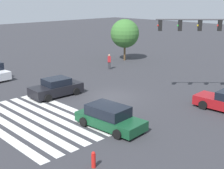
{
  "coord_description": "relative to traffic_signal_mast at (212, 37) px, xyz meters",
  "views": [
    {
      "loc": [
        17.87,
        -17.44,
        8.16
      ],
      "look_at": [
        0.0,
        0.0,
        1.1
      ],
      "focal_mm": 50.0,
      "sensor_mm": 36.0,
      "label": 1
    }
  ],
  "objects": [
    {
      "name": "traffic_signal_mast",
      "position": [
        0.0,
        0.0,
        0.0
      ],
      "size": [
        5.24,
        5.24,
        6.68
      ],
      "rotation": [
        0.0,
        0.0,
        -2.36
      ],
      "color": "#47474C",
      "rests_on": "ground_plane"
    },
    {
      "name": "pedestrian",
      "position": [
        -13.29,
        1.44,
        -4.1
      ],
      "size": [
        0.41,
        0.41,
        1.76
      ],
      "rotation": [
        0.0,
        0.0,
        -0.74
      ],
      "color": "#38383D",
      "rests_on": "ground_plane"
    },
    {
      "name": "car_1",
      "position": [
        -9.2,
        -8.72,
        -4.39
      ],
      "size": [
        2.31,
        4.52,
        1.52
      ],
      "rotation": [
        0.0,
        0.0,
        -1.62
      ],
      "color": "black",
      "rests_on": "ground_plane"
    },
    {
      "name": "crosswalk_markings",
      "position": [
        -5.61,
        -12.74,
        -5.09
      ],
      "size": [
        10.79,
        6.3,
        0.01
      ],
      "rotation": [
        0.0,
        0.0,
        1.57
      ],
      "color": "silver",
      "rests_on": "ground_plane"
    },
    {
      "name": "car_3",
      "position": [
        -1.22,
        -10.13,
        -4.4
      ],
      "size": [
        4.78,
        2.45,
        1.46
      ],
      "rotation": [
        0.0,
        0.0,
        0.08
      ],
      "color": "#144728",
      "rests_on": "ground_plane"
    },
    {
      "name": "tree_corner_b",
      "position": [
        -15.79,
        6.66,
        -1.57
      ],
      "size": [
        3.71,
        3.71,
        5.39
      ],
      "color": "brown",
      "rests_on": "ground_plane"
    },
    {
      "name": "ground_plane",
      "position": [
        -5.61,
        -5.61,
        -5.09
      ],
      "size": [
        149.13,
        149.13,
        0.0
      ],
      "primitive_type": "plane",
      "color": "#333338"
    },
    {
      "name": "fire_hydrant",
      "position": [
        1.78,
        -14.1,
        -4.67
      ],
      "size": [
        0.22,
        0.22,
        0.86
      ],
      "color": "red",
      "rests_on": "ground_plane"
    }
  ]
}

